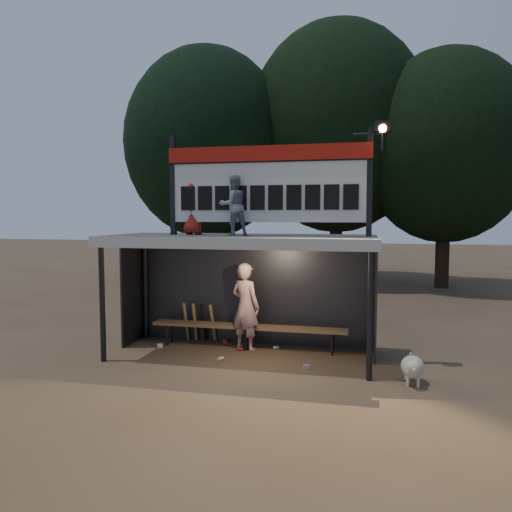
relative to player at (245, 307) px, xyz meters
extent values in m
plane|color=brown|center=(0.02, -0.44, -0.88)|extent=(80.00, 80.00, 0.00)
imported|color=silver|center=(0.00, 0.00, 0.00)|extent=(0.76, 0.65, 1.76)
imported|color=gray|center=(-0.08, -0.58, 2.00)|extent=(0.69, 0.66, 1.11)
imported|color=maroon|center=(-0.94, -0.38, 1.95)|extent=(0.53, 0.37, 1.02)
cube|color=#3E3E41|center=(0.02, -0.44, 1.38)|extent=(5.00, 2.00, 0.12)
cube|color=beige|center=(0.02, -1.46, 1.34)|extent=(5.10, 0.06, 0.20)
cylinder|color=black|center=(-2.38, -1.34, 0.22)|extent=(0.10, 0.10, 2.20)
cylinder|color=black|center=(2.42, -1.34, 0.22)|extent=(0.10, 0.10, 2.20)
cylinder|color=black|center=(-2.38, 0.46, 0.22)|extent=(0.10, 0.10, 2.20)
cylinder|color=black|center=(2.42, 0.46, 0.22)|extent=(0.10, 0.10, 2.20)
cube|color=black|center=(0.02, 0.56, 0.22)|extent=(5.00, 0.04, 2.20)
cube|color=black|center=(-2.48, 0.06, 0.22)|extent=(0.04, 1.00, 2.20)
cube|color=black|center=(2.52, 0.06, 0.22)|extent=(0.04, 1.00, 2.20)
cylinder|color=black|center=(0.02, 0.56, 1.27)|extent=(5.00, 0.06, 0.06)
cube|color=black|center=(-1.33, -0.44, 2.39)|extent=(0.10, 0.10, 1.90)
cube|color=black|center=(2.37, -0.44, 2.39)|extent=(0.10, 0.10, 1.90)
cube|color=silver|center=(0.52, -0.44, 2.39)|extent=(3.80, 0.08, 1.40)
cube|color=#AC170C|center=(0.52, -0.49, 2.95)|extent=(3.80, 0.04, 0.28)
cube|color=black|center=(0.52, -0.49, 2.80)|extent=(3.80, 0.02, 0.03)
cube|color=black|center=(-1.01, -0.49, 2.14)|extent=(0.27, 0.03, 0.45)
cube|color=black|center=(-0.67, -0.49, 2.14)|extent=(0.27, 0.03, 0.45)
cube|color=black|center=(-0.33, -0.49, 2.14)|extent=(0.27, 0.03, 0.45)
cube|color=black|center=(0.01, -0.49, 2.14)|extent=(0.27, 0.03, 0.45)
cube|color=black|center=(0.35, -0.49, 2.14)|extent=(0.27, 0.03, 0.45)
cube|color=black|center=(0.69, -0.49, 2.14)|extent=(0.27, 0.03, 0.45)
cube|color=black|center=(1.03, -0.49, 2.14)|extent=(0.27, 0.03, 0.45)
cube|color=black|center=(1.37, -0.49, 2.14)|extent=(0.27, 0.03, 0.45)
cube|color=black|center=(1.71, -0.49, 2.14)|extent=(0.27, 0.03, 0.45)
cube|color=black|center=(2.05, -0.49, 2.14)|extent=(0.27, 0.03, 0.45)
cylinder|color=black|center=(2.32, -0.44, 3.24)|extent=(0.50, 0.04, 0.04)
cylinder|color=black|center=(2.57, -0.44, 3.09)|extent=(0.04, 0.04, 0.30)
cube|color=black|center=(2.57, -0.49, 3.34)|extent=(0.30, 0.22, 0.18)
sphere|color=#FFD88C|center=(2.57, -0.58, 3.30)|extent=(0.14, 0.14, 0.14)
cube|color=olive|center=(0.02, 0.11, -0.43)|extent=(4.00, 0.35, 0.06)
cylinder|color=black|center=(-1.68, -0.01, -0.65)|extent=(0.05, 0.05, 0.45)
cylinder|color=black|center=(-1.68, 0.23, -0.65)|extent=(0.05, 0.05, 0.45)
cylinder|color=black|center=(0.02, -0.01, -0.65)|extent=(0.05, 0.05, 0.45)
cylinder|color=black|center=(0.02, 0.23, -0.65)|extent=(0.05, 0.05, 0.45)
cylinder|color=black|center=(1.72, -0.01, -0.65)|extent=(0.05, 0.05, 0.45)
cylinder|color=black|center=(1.72, 0.23, -0.65)|extent=(0.05, 0.05, 0.45)
cylinder|color=#2F1F15|center=(-3.98, 9.56, 0.99)|extent=(0.50, 0.50, 3.74)
ellipsoid|color=black|center=(-3.98, 9.56, 4.65)|extent=(6.46, 6.46, 7.48)
cylinder|color=black|center=(1.02, 11.06, 1.21)|extent=(0.50, 0.50, 4.18)
ellipsoid|color=black|center=(1.02, 11.06, 5.30)|extent=(7.22, 7.22, 8.36)
cylinder|color=#2F1E15|center=(5.02, 10.06, 0.88)|extent=(0.50, 0.50, 3.52)
ellipsoid|color=black|center=(5.02, 10.06, 4.32)|extent=(6.08, 6.08, 7.04)
ellipsoid|color=beige|center=(3.10, -1.33, -0.61)|extent=(0.36, 0.58, 0.36)
sphere|color=#F0E4D0|center=(3.10, -1.61, -0.52)|extent=(0.22, 0.22, 0.22)
cone|color=beige|center=(3.10, -1.71, -0.54)|extent=(0.10, 0.10, 0.10)
cone|color=beige|center=(3.05, -1.63, -0.42)|extent=(0.06, 0.06, 0.07)
cone|color=beige|center=(3.15, -1.63, -0.42)|extent=(0.06, 0.06, 0.07)
cylinder|color=beige|center=(3.02, -1.51, -0.79)|extent=(0.05, 0.05, 0.18)
cylinder|color=beige|center=(3.18, -1.51, -0.79)|extent=(0.05, 0.05, 0.18)
cylinder|color=silver|center=(3.02, -1.15, -0.79)|extent=(0.05, 0.05, 0.18)
cylinder|color=beige|center=(3.18, -1.15, -0.79)|extent=(0.05, 0.05, 0.18)
cylinder|color=#EFE7CF|center=(3.10, -1.03, -0.54)|extent=(0.04, 0.16, 0.14)
cylinder|color=olive|center=(-1.41, 0.38, -0.45)|extent=(0.08, 0.27, 0.84)
cylinder|color=#A37B4C|center=(-1.21, 0.38, -0.45)|extent=(0.08, 0.30, 0.83)
cylinder|color=black|center=(-1.01, 0.38, -0.45)|extent=(0.08, 0.33, 0.83)
cylinder|color=#9E7C49|center=(-0.81, 0.38, -0.45)|extent=(0.08, 0.35, 0.82)
cube|color=red|center=(-0.55, 0.40, -0.84)|extent=(0.11, 0.09, 0.08)
cylinder|color=#AFAFB4|center=(0.59, 0.18, -0.84)|extent=(0.13, 0.10, 0.07)
cube|color=silver|center=(-1.75, -0.23, -0.84)|extent=(0.12, 0.12, 0.08)
cylinder|color=#AA1F1D|center=(-0.09, -0.09, -0.84)|extent=(0.14, 0.11, 0.07)
cube|color=#A3A3A7|center=(1.36, -1.00, -0.84)|extent=(0.12, 0.09, 0.08)
cylinder|color=beige|center=(-0.27, -0.82, -0.84)|extent=(0.12, 0.14, 0.07)
camera|label=1|loc=(2.41, -9.52, 1.82)|focal=35.00mm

